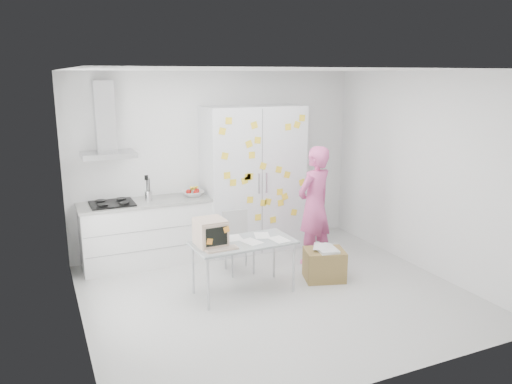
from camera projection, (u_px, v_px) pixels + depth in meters
name	position (u px, v px, depth m)	size (l,w,h in m)	color
floor	(275.00, 295.00, 6.18)	(4.50, 4.00, 0.02)	silver
walls	(251.00, 177.00, 6.51)	(4.52, 4.01, 2.70)	white
ceiling	(277.00, 70.00, 5.56)	(4.50, 4.00, 0.02)	white
counter_run	(147.00, 231.00, 7.10)	(1.84, 0.63, 1.28)	white
range_hood	(106.00, 127.00, 6.70)	(0.70, 0.48, 1.01)	silver
tall_cabinet	(253.00, 179.00, 7.59)	(1.50, 0.68, 2.20)	silver
person	(314.00, 205.00, 7.04)	(0.62, 0.40, 1.69)	#D75393
desk	(223.00, 237.00, 5.97)	(1.26, 0.67, 0.99)	#A0A8AA
chair	(238.00, 238.00, 6.83)	(0.40, 0.40, 0.83)	#A8A7A6
cardboard_box	(324.00, 264.00, 6.58)	(0.61, 0.54, 0.45)	olive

